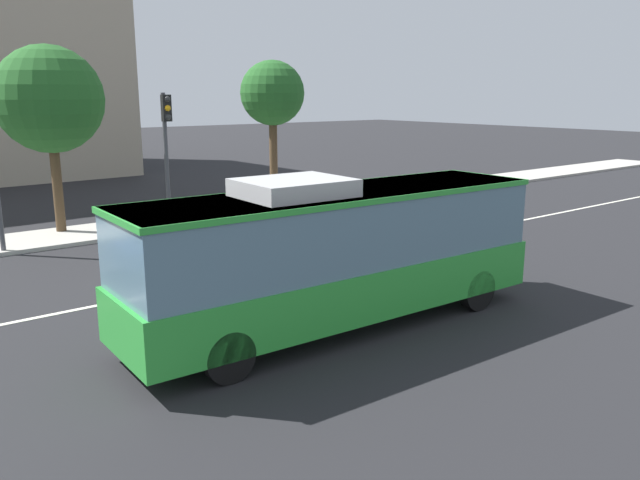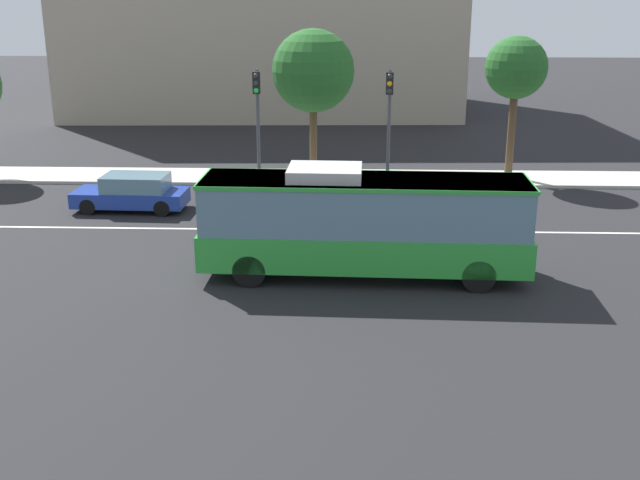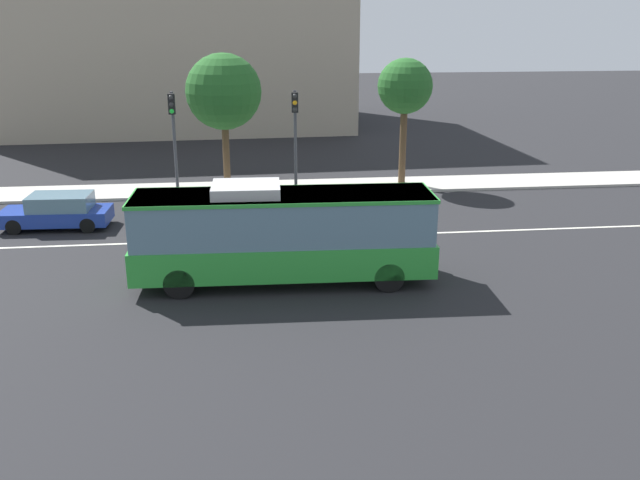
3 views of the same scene
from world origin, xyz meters
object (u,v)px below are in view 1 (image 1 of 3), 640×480
(street_tree_kerbside_centre, at_px, (49,100))
(street_tree_kerbside_right, at_px, (272,95))
(transit_bus, at_px, (338,249))
(traffic_light_mid_block, at_px, (167,138))

(street_tree_kerbside_centre, xyz_separation_m, street_tree_kerbside_right, (9.23, -0.54, 0.18))
(transit_bus, distance_m, street_tree_kerbside_right, 15.39)
(transit_bus, height_order, street_tree_kerbside_right, street_tree_kerbside_right)
(traffic_light_mid_block, xyz_separation_m, street_tree_kerbside_right, (5.78, 1.59, 1.55))
(traffic_light_mid_block, height_order, street_tree_kerbside_centre, street_tree_kerbside_centre)
(traffic_light_mid_block, relative_size, street_tree_kerbside_right, 0.79)
(transit_bus, relative_size, traffic_light_mid_block, 1.94)
(traffic_light_mid_block, relative_size, street_tree_kerbside_centre, 0.75)
(street_tree_kerbside_centre, bearing_deg, traffic_light_mid_block, -31.55)
(traffic_light_mid_block, distance_m, street_tree_kerbside_centre, 4.28)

